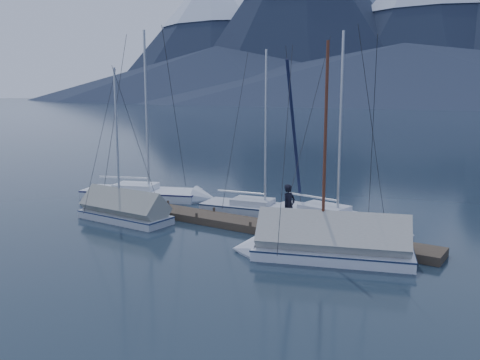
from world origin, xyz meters
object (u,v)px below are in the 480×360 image
(sailboat_open_mid, at_px, (274,212))
(sailboat_open_right, at_px, (347,222))
(sailboat_covered_far, at_px, (118,212))
(sailboat_open_left, at_px, (158,196))
(person, at_px, (289,206))
(sailboat_covered_near, at_px, (318,246))

(sailboat_open_mid, distance_m, sailboat_open_right, 3.92)
(sailboat_open_right, xyz_separation_m, sailboat_covered_far, (-9.77, -5.07, 0.22))
(sailboat_open_left, height_order, sailboat_open_right, sailboat_open_left)
(sailboat_open_mid, xyz_separation_m, sailboat_open_right, (3.92, 0.00, 0.01))
(person, bearing_deg, sailboat_covered_far, 118.31)
(sailboat_open_right, distance_m, sailboat_covered_far, 11.01)
(sailboat_open_mid, relative_size, person, 4.82)
(sailboat_open_left, height_order, person, sailboat_open_left)
(sailboat_open_left, distance_m, person, 10.30)
(sailboat_open_left, height_order, sailboat_open_mid, sailboat_open_left)
(sailboat_open_mid, distance_m, sailboat_covered_far, 7.74)
(sailboat_open_mid, bearing_deg, sailboat_covered_far, -139.09)
(sailboat_covered_far, relative_size, person, 4.27)
(person, bearing_deg, sailboat_open_right, -16.53)
(sailboat_open_left, distance_m, sailboat_covered_far, 5.07)
(sailboat_covered_near, bearing_deg, sailboat_covered_far, -179.88)
(sailboat_open_mid, height_order, sailboat_covered_near, sailboat_open_mid)
(sailboat_open_right, distance_m, person, 3.43)
(sailboat_open_mid, height_order, sailboat_covered_far, sailboat_open_mid)
(sailboat_covered_far, bearing_deg, person, 15.39)
(sailboat_open_right, height_order, person, sailboat_open_right)
(sailboat_covered_near, height_order, sailboat_covered_far, sailboat_covered_near)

